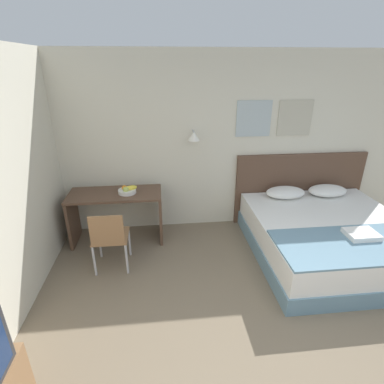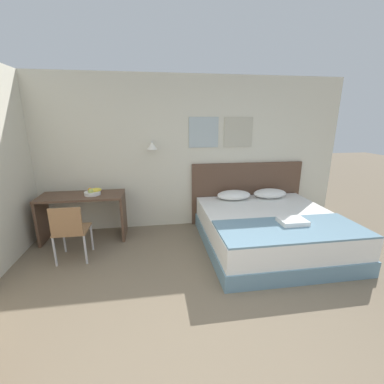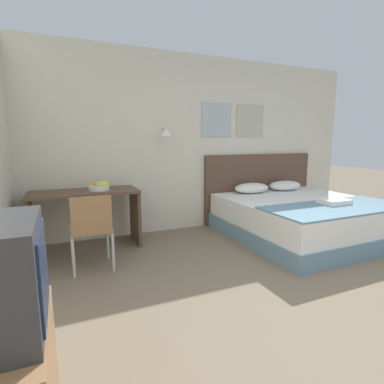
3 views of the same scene
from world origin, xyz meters
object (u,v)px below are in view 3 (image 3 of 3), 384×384
at_px(headboard, 259,187).
at_px(desk_chair, 91,226).
at_px(bed, 302,218).
at_px(pillow_right, 285,186).
at_px(throw_blanket, 338,207).
at_px(pillow_left, 252,188).
at_px(folded_towel_near_foot, 334,201).
at_px(desk, 85,208).
at_px(fruit_bowl, 99,187).

bearing_deg(headboard, desk_chair, -159.96).
height_order(bed, desk_chair, desk_chair).
distance_m(pillow_right, throw_blanket, 1.42).
distance_m(pillow_left, throw_blanket, 1.42).
height_order(bed, headboard, headboard).
bearing_deg(pillow_left, folded_towel_near_foot, -70.65).
relative_size(pillow_left, desk, 0.46).
xyz_separation_m(headboard, pillow_left, (-0.34, -0.27, 0.05)).
xyz_separation_m(folded_towel_near_foot, desk_chair, (-2.99, 0.44, -0.10)).
bearing_deg(headboard, fruit_bowl, -172.70).
bearing_deg(folded_towel_near_foot, throw_blanket, -122.97).
relative_size(bed, folded_towel_near_foot, 5.69).
xyz_separation_m(bed, headboard, (-0.00, 1.05, 0.31)).
distance_m(bed, desk_chair, 2.91).
bearing_deg(desk, fruit_bowl, -7.42).
bearing_deg(folded_towel_near_foot, fruit_bowl, 157.73).
bearing_deg(fruit_bowl, desk_chair, -104.40).
relative_size(headboard, folded_towel_near_foot, 5.89).
xyz_separation_m(headboard, desk, (-2.90, -0.32, -0.04)).
bearing_deg(folded_towel_near_foot, bed, 101.65).
xyz_separation_m(headboard, desk_chair, (-2.90, -1.06, -0.08)).
bearing_deg(fruit_bowl, headboard, 7.30).
relative_size(pillow_left, folded_towel_near_foot, 1.68).
xyz_separation_m(desk, desk_chair, (0.00, -0.73, -0.04)).
bearing_deg(desk_chair, fruit_bowl, 75.60).
relative_size(bed, pillow_right, 3.39).
distance_m(pillow_left, fruit_bowl, 2.39).
xyz_separation_m(throw_blanket, folded_towel_near_foot, (0.09, 0.14, 0.04)).
distance_m(pillow_right, desk, 3.24).
bearing_deg(bed, desk_chair, -179.85).
bearing_deg(desk_chair, throw_blanket, -11.39).
xyz_separation_m(pillow_left, pillow_right, (0.68, 0.00, 0.00)).
relative_size(pillow_left, throw_blanket, 0.31).
bearing_deg(bed, headboard, 90.00).
bearing_deg(desk, pillow_left, 1.32).
bearing_deg(pillow_right, headboard, 142.04).
bearing_deg(fruit_bowl, desk, 172.58).
relative_size(headboard, desk, 1.62).
height_order(throw_blanket, folded_towel_near_foot, folded_towel_near_foot).
distance_m(pillow_right, fruit_bowl, 3.07).
xyz_separation_m(headboard, pillow_right, (0.34, -0.27, 0.05)).
bearing_deg(bed, pillow_right, 66.53).
bearing_deg(folded_towel_near_foot, headboard, 93.54).
distance_m(pillow_right, folded_towel_near_foot, 1.26).
bearing_deg(desk_chair, desk, 90.06).
xyz_separation_m(pillow_left, folded_towel_near_foot, (0.43, -1.23, -0.03)).
bearing_deg(desk_chair, folded_towel_near_foot, -8.39).
relative_size(bed, pillow_left, 3.39).
height_order(pillow_left, fruit_bowl, fruit_bowl).
distance_m(headboard, fruit_bowl, 2.75).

